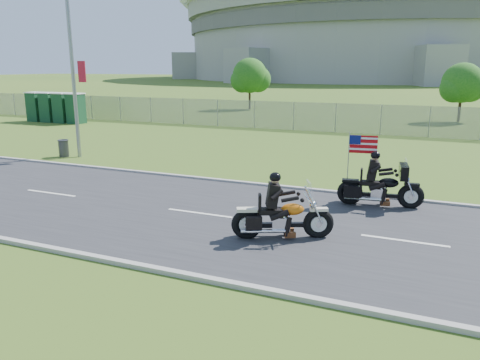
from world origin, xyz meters
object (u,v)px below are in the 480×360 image
at_px(porta_toilet_c, 49,108).
at_px(porta_toilet_b, 62,108).
at_px(porta_toilet_a, 76,109).
at_px(streetlight, 74,41).
at_px(motorcycle_follow, 380,188).
at_px(trash_can, 64,149).
at_px(porta_toilet_d, 36,107).
at_px(motorcycle_lead, 281,218).

bearing_deg(porta_toilet_c, porta_toilet_b, 0.00).
bearing_deg(porta_toilet_a, porta_toilet_c, 180.00).
xyz_separation_m(streetlight, motorcycle_follow, (14.97, -3.21, -5.02)).
bearing_deg(trash_can, porta_toilet_c, 136.90).
distance_m(porta_toilet_a, motorcycle_follow, 28.65).
relative_size(streetlight, trash_can, 11.94).
height_order(porta_toilet_d, trash_can, porta_toilet_d).
xyz_separation_m(porta_toilet_d, motorcycle_follow, (29.19, -13.99, -0.53)).
distance_m(porta_toilet_a, porta_toilet_c, 2.80).
bearing_deg(streetlight, porta_toilet_d, 142.83).
bearing_deg(porta_toilet_d, porta_toilet_b, 0.00).
bearing_deg(motorcycle_lead, porta_toilet_b, 118.52).
height_order(porta_toilet_a, trash_can, porta_toilet_a).
relative_size(porta_toilet_a, trash_can, 2.75).
relative_size(streetlight, motorcycle_lead, 3.93).
relative_size(porta_toilet_a, motorcycle_lead, 0.90).
bearing_deg(trash_can, motorcycle_follow, -9.74).
bearing_deg(porta_toilet_c, trash_can, -43.10).
distance_m(streetlight, porta_toilet_d, 18.40).
xyz_separation_m(porta_toilet_a, porta_toilet_b, (-1.40, 0.00, 0.00)).
height_order(porta_toilet_d, motorcycle_lead, porta_toilet_d).
xyz_separation_m(porta_toilet_a, motorcycle_follow, (24.99, -13.99, -0.53)).
xyz_separation_m(streetlight, porta_toilet_c, (-12.82, 10.78, -4.49)).
relative_size(streetlight, porta_toilet_b, 4.35).
bearing_deg(streetlight, porta_toilet_a, 132.91).
bearing_deg(porta_toilet_d, motorcycle_follow, -25.61).
bearing_deg(porta_toilet_c, porta_toilet_d, 180.00).
xyz_separation_m(porta_toilet_a, trash_can, (9.27, -11.29, -0.73)).
relative_size(porta_toilet_d, motorcycle_follow, 0.84).
height_order(porta_toilet_a, porta_toilet_d, same).
distance_m(porta_toilet_b, porta_toilet_d, 2.80).
bearing_deg(motorcycle_lead, trash_can, 128.85).
distance_m(streetlight, motorcycle_lead, 15.67).
xyz_separation_m(porta_toilet_a, porta_toilet_d, (-4.20, 0.00, 0.00)).
height_order(porta_toilet_d, motorcycle_follow, porta_toilet_d).
xyz_separation_m(streetlight, motorcycle_lead, (12.94, -7.24, -5.06)).
xyz_separation_m(streetlight, trash_can, (-0.75, -0.51, -5.22)).
relative_size(streetlight, porta_toilet_a, 4.35).
height_order(porta_toilet_b, motorcycle_follow, porta_toilet_b).
distance_m(porta_toilet_a, porta_toilet_d, 4.20).
bearing_deg(porta_toilet_a, streetlight, -47.09).
relative_size(streetlight, porta_toilet_d, 4.35).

